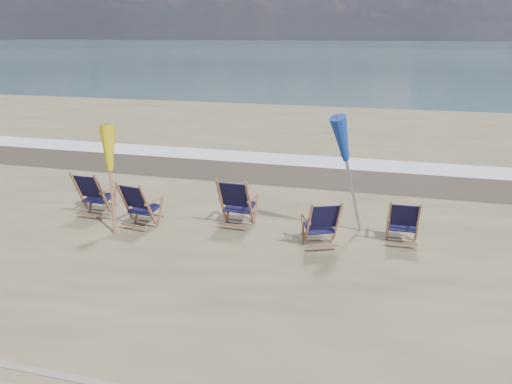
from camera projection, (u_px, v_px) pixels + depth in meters
ocean at (388, 48)px, 124.93m from camera, size 400.00×400.00×0.00m
surf_foam at (310, 161)px, 14.96m from camera, size 200.00×1.40×0.01m
wet_sand_strip at (300, 174)px, 13.58m from camera, size 200.00×2.60×0.00m
beach_chair_0 at (102, 195)px, 10.16m from camera, size 0.67×0.75×1.01m
beach_chair_1 at (148, 207)px, 9.53m from camera, size 0.73×0.80×0.98m
beach_chair_2 at (249, 204)px, 9.58m from camera, size 0.69×0.77×1.04m
beach_chair_3 at (337, 224)px, 8.76m from camera, size 0.82×0.86×0.93m
beach_chair_4 at (418, 224)px, 8.81m from camera, size 0.59×0.66×0.89m
umbrella_yellow at (109, 154)px, 9.29m from camera, size 0.30×0.30×2.03m
umbrella_blue at (353, 138)px, 8.89m from camera, size 0.30×0.30×2.42m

